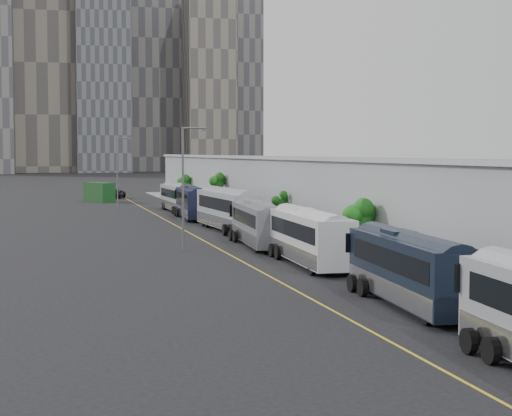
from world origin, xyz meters
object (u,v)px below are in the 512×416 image
object	(u,v)px
street_lamp_far	(119,168)
bus_1	(410,275)
shipping_container	(99,192)
bus_2	(309,242)
street_lamp_near	(185,180)
bus_4	(228,213)
bus_5	(193,205)
bus_3	(258,227)
suv	(115,194)
bus_6	(178,200)

from	to	relation	value
street_lamp_far	bus_1	bearing A→B (deg)	-84.35
street_lamp_far	shipping_container	xyz separation A→B (m)	(-1.39, 18.28, -4.01)
bus_2	street_lamp_near	bearing A→B (deg)	124.74
bus_2	bus_4	distance (m)	26.14
street_lamp_near	street_lamp_far	distance (m)	49.75
bus_5	street_lamp_far	bearing A→B (deg)	112.96
street_lamp_near	street_lamp_far	bearing A→B (deg)	90.82
bus_3	suv	world-z (taller)	bus_3
bus_2	bus_3	distance (m)	12.14
bus_3	suv	size ratio (longest dim) A/B	2.35
bus_4	bus_6	xyz separation A→B (m)	(-0.56, 27.93, -0.19)
bus_3	bus_6	bearing A→B (deg)	93.97
bus_6	shipping_container	size ratio (longest dim) A/B	1.91
street_lamp_near	shipping_container	world-z (taller)	street_lamp_near
street_lamp_near	suv	distance (m)	77.08
bus_2	shipping_container	bearing A→B (deg)	98.23
bus_2	bus_6	xyz separation A→B (m)	(-0.45, 54.06, -0.05)
street_lamp_far	suv	size ratio (longest dim) A/B	1.82
bus_6	shipping_container	bearing A→B (deg)	107.58
street_lamp_near	bus_6	bearing A→B (deg)	81.92
bus_1	bus_5	distance (m)	57.37
street_lamp_near	suv	world-z (taller)	street_lamp_near
bus_1	suv	xyz separation A→B (m)	(-5.81, 103.08, -0.80)
street_lamp_far	shipping_container	distance (m)	18.77
bus_3	bus_5	size ratio (longest dim) A/B	0.97
bus_5	bus_2	bearing A→B (deg)	-86.01
bus_2	suv	distance (m)	87.43
bus_1	street_lamp_near	bearing A→B (deg)	108.50
bus_2	bus_4	world-z (taller)	bus_4
bus_1	street_lamp_far	xyz separation A→B (m)	(-7.51, 75.90, 3.95)
bus_3	suv	bearing A→B (deg)	97.94
bus_4	bus_5	distance (m)	15.40
bus_3	shipping_container	bearing A→B (deg)	101.12
bus_6	suv	size ratio (longest dim) A/B	2.35
bus_2	street_lamp_far	world-z (taller)	street_lamp_far
bus_1	bus_5	world-z (taller)	bus_5
bus_6	bus_2	bearing A→B (deg)	-90.87
bus_6	suv	distance (m)	33.59
bus_6	suv	xyz separation A→B (m)	(-5.23, 33.17, -0.79)
bus_5	street_lamp_far	xyz separation A→B (m)	(-6.71, 18.54, 3.93)
suv	bus_3	bearing A→B (deg)	-64.86
street_lamp_far	street_lamp_near	bearing A→B (deg)	-89.18
shipping_container	suv	bearing A→B (deg)	47.64
bus_5	bus_4	bearing A→B (deg)	-84.05
bus_6	bus_1	bearing A→B (deg)	-90.87
bus_5	shipping_container	xyz separation A→B (m)	(-8.10, 36.81, -0.09)
bus_4	bus_6	distance (m)	27.93
bus_5	shipping_container	distance (m)	37.70
street_lamp_near	bus_5	bearing A→B (deg)	79.13
bus_2	bus_4	xyz separation A→B (m)	(0.10, 26.14, 0.14)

